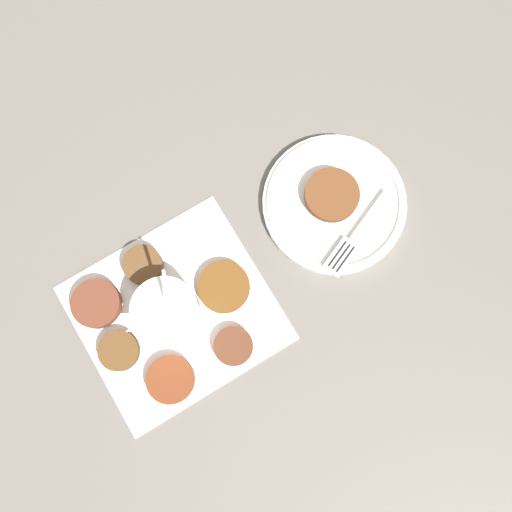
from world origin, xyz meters
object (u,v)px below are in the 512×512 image
at_px(serving_plate, 335,204).
at_px(fork, 353,241).
at_px(fritter_on_plate, 332,195).
at_px(sauce_bowl, 164,314).

xyz_separation_m(serving_plate, fork, (0.01, 0.06, 0.01)).
distance_m(serving_plate, fritter_on_plate, 0.02).
distance_m(sauce_bowl, serving_plate, 0.31).
height_order(sauce_bowl, serving_plate, sauce_bowl).
bearing_deg(fritter_on_plate, sauce_bowl, 6.62).
relative_size(sauce_bowl, serving_plate, 0.59).
bearing_deg(sauce_bowl, serving_plate, -175.38).
distance_m(fritter_on_plate, fork, 0.08).
bearing_deg(serving_plate, fritter_on_plate, -83.59).
relative_size(serving_plate, fritter_on_plate, 2.66).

